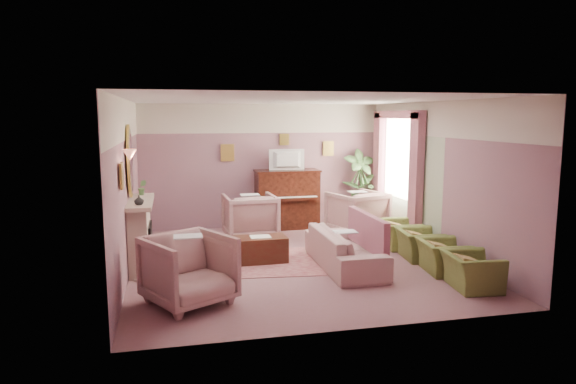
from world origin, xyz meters
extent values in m
cube|color=#81565C|center=(0.00, 0.00, 0.00)|extent=(5.50, 6.00, 0.01)
cube|color=white|center=(0.00, 0.00, 2.80)|extent=(5.50, 6.00, 0.01)
cube|color=slate|center=(0.00, 3.00, 1.40)|extent=(5.50, 0.02, 2.80)
cube|color=slate|center=(0.00, -3.00, 1.40)|extent=(5.50, 0.02, 2.80)
cube|color=slate|center=(-2.75, 0.00, 1.40)|extent=(0.02, 6.00, 2.80)
cube|color=slate|center=(2.75, 0.00, 1.40)|extent=(0.02, 6.00, 2.80)
cube|color=beige|center=(0.00, 2.99, 2.47)|extent=(5.50, 0.01, 0.65)
cube|color=#A5B494|center=(2.73, 1.30, 1.07)|extent=(0.01, 3.00, 2.15)
cube|color=#B5A08D|center=(-2.59, 0.20, 0.55)|extent=(0.30, 1.40, 1.10)
cube|color=black|center=(-2.49, 0.20, 0.40)|extent=(0.18, 0.72, 0.68)
cube|color=orange|center=(-2.45, 0.20, 0.22)|extent=(0.06, 0.54, 0.10)
cube|color=#B5A08D|center=(-2.56, 0.20, 1.12)|extent=(0.40, 1.55, 0.07)
cube|color=#B5A08D|center=(-2.39, 0.20, 0.01)|extent=(0.55, 1.50, 0.02)
ellipsoid|color=gold|center=(-2.70, 0.20, 1.80)|extent=(0.04, 0.72, 1.20)
ellipsoid|color=silver|center=(-2.67, 0.20, 1.80)|extent=(0.01, 0.60, 1.06)
cone|color=#DD7A5F|center=(-2.62, -0.85, 1.98)|extent=(0.20, 0.20, 0.16)
cube|color=#34140C|center=(0.50, 2.68, 0.65)|extent=(1.40, 0.60, 1.30)
cube|color=#34140C|center=(0.50, 2.33, 0.72)|extent=(1.30, 0.12, 0.06)
cube|color=white|center=(0.50, 2.33, 0.76)|extent=(1.20, 0.08, 0.02)
cube|color=#34140C|center=(0.50, 2.68, 1.31)|extent=(1.45, 0.65, 0.04)
imported|color=black|center=(0.50, 2.63, 1.60)|extent=(0.80, 0.12, 0.48)
cube|color=gold|center=(-0.80, 2.96, 1.72)|extent=(0.30, 0.03, 0.38)
cube|color=gold|center=(1.55, 2.96, 1.78)|extent=(0.26, 0.03, 0.34)
cube|color=gold|center=(0.50, 2.96, 2.00)|extent=(0.22, 0.03, 0.26)
cube|color=gold|center=(-2.71, -1.20, 1.72)|extent=(0.03, 0.28, 0.36)
cube|color=silver|center=(2.70, 1.55, 1.70)|extent=(0.03, 1.40, 1.80)
cube|color=#945162|center=(2.62, 0.63, 1.30)|extent=(0.16, 0.34, 2.60)
cube|color=#945162|center=(2.62, 2.47, 1.30)|extent=(0.16, 0.34, 2.60)
cube|color=#945162|center=(2.62, 1.55, 2.56)|extent=(0.16, 2.20, 0.16)
imported|color=#47743C|center=(-2.55, 0.75, 1.29)|extent=(0.16, 0.16, 0.28)
imported|color=beige|center=(-2.55, -0.30, 1.23)|extent=(0.16, 0.16, 0.16)
cube|color=#9A5557|center=(-0.50, 0.06, 0.01)|extent=(2.69, 2.07, 0.01)
cube|color=#3F1D11|center=(-0.62, 0.08, 0.23)|extent=(1.01, 0.52, 0.45)
cube|color=white|center=(-0.57, 0.08, 0.46)|extent=(0.35, 0.28, 0.01)
imported|color=tan|center=(0.76, -0.54, 0.43)|extent=(0.71, 2.14, 0.86)
cube|color=#945162|center=(1.16, -0.54, 0.60)|extent=(0.11, 1.62, 0.59)
imported|color=tan|center=(-0.50, 1.73, 0.53)|extent=(1.02, 1.02, 1.06)
imported|color=tan|center=(1.79, 1.63, 0.53)|extent=(1.02, 1.02, 1.06)
imported|color=tan|center=(-1.86, -1.70, 0.53)|extent=(1.02, 1.02, 1.06)
imported|color=olive|center=(2.23, -1.99, 0.35)|extent=(0.57, 0.81, 0.70)
imported|color=olive|center=(2.23, -1.17, 0.35)|extent=(0.57, 0.81, 0.70)
imported|color=olive|center=(2.23, -0.35, 0.35)|extent=(0.57, 0.81, 0.70)
imported|color=olive|center=(2.23, 0.47, 0.35)|extent=(0.57, 0.81, 0.70)
cylinder|color=silver|center=(2.30, 2.53, 0.35)|extent=(0.52, 0.52, 0.70)
imported|color=#47743C|center=(2.30, 2.53, 0.87)|extent=(0.30, 0.30, 0.34)
imported|color=#47743C|center=(2.42, 2.43, 0.84)|extent=(0.16, 0.16, 0.28)
cylinder|color=brown|center=(2.23, 2.64, 0.17)|extent=(0.34, 0.34, 0.34)
imported|color=#47743C|center=(2.23, 2.64, 1.06)|extent=(0.76, 0.76, 1.44)
camera|label=1|loc=(-2.05, -8.50, 2.53)|focal=32.00mm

